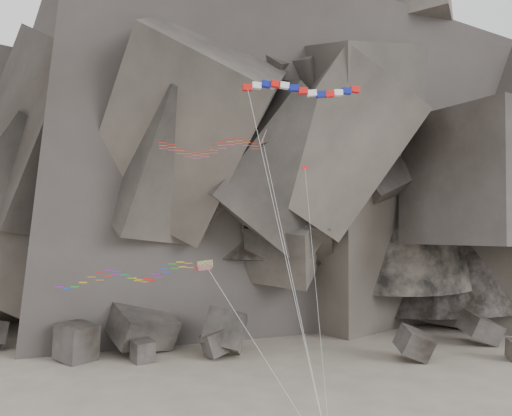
{
  "coord_description": "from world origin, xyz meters",
  "views": [
    {
      "loc": [
        1.99,
        -42.47,
        19.56
      ],
      "look_at": [
        2.11,
        6.0,
        21.25
      ],
      "focal_mm": 35.0,
      "sensor_mm": 36.0,
      "label": 1
    }
  ],
  "objects_px": {
    "delta_kite": "(206,147)",
    "banner_kite": "(302,91)",
    "pennant_kite": "(311,241)",
    "parafoil_kite": "(126,275)"
  },
  "relations": [
    {
      "from": "delta_kite",
      "to": "banner_kite",
      "type": "height_order",
      "value": "banner_kite"
    },
    {
      "from": "banner_kite",
      "to": "pennant_kite",
      "type": "height_order",
      "value": "banner_kite"
    },
    {
      "from": "parafoil_kite",
      "to": "delta_kite",
      "type": "bearing_deg",
      "value": 20.7
    },
    {
      "from": "banner_kite",
      "to": "parafoil_kite",
      "type": "bearing_deg",
      "value": 169.06
    },
    {
      "from": "delta_kite",
      "to": "banner_kite",
      "type": "distance_m",
      "value": 10.39
    },
    {
      "from": "parafoil_kite",
      "to": "pennant_kite",
      "type": "height_order",
      "value": "pennant_kite"
    },
    {
      "from": "pennant_kite",
      "to": "delta_kite",
      "type": "bearing_deg",
      "value": 147.65
    },
    {
      "from": "pennant_kite",
      "to": "banner_kite",
      "type": "bearing_deg",
      "value": -154.96
    },
    {
      "from": "delta_kite",
      "to": "parafoil_kite",
      "type": "distance_m",
      "value": 13.84
    },
    {
      "from": "parafoil_kite",
      "to": "pennant_kite",
      "type": "relative_size",
      "value": 1.0
    }
  ]
}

